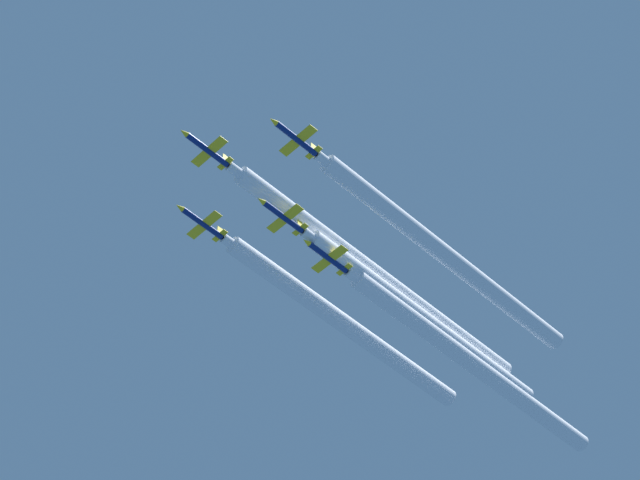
{
  "coord_description": "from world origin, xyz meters",
  "views": [
    {
      "loc": [
        -122.13,
        99.77,
        2.57
      ],
      "look_at": [
        -0.14,
        -19.25,
        201.2
      ],
      "focal_mm": 75.28,
      "sensor_mm": 36.0,
      "label": 1
    }
  ],
  "objects_px": {
    "jet_slot": "(282,216)",
    "jet_high_trail": "(327,256)",
    "jet_left_wingman": "(295,138)",
    "jet_lead": "(206,149)",
    "jet_right_wingman": "(201,222)"
  },
  "relations": [
    {
      "from": "jet_right_wingman",
      "to": "jet_lead",
      "type": "bearing_deg",
      "value": 141.7
    },
    {
      "from": "jet_slot",
      "to": "jet_high_trail",
      "type": "distance_m",
      "value": 12.35
    },
    {
      "from": "jet_lead",
      "to": "jet_left_wingman",
      "type": "relative_size",
      "value": 1.0
    },
    {
      "from": "jet_left_wingman",
      "to": "jet_slot",
      "type": "height_order",
      "value": "jet_left_wingman"
    },
    {
      "from": "jet_slot",
      "to": "jet_left_wingman",
      "type": "bearing_deg",
      "value": 144.81
    },
    {
      "from": "jet_lead",
      "to": "jet_left_wingman",
      "type": "distance_m",
      "value": 17.33
    },
    {
      "from": "jet_lead",
      "to": "jet_right_wingman",
      "type": "relative_size",
      "value": 1.0
    },
    {
      "from": "jet_right_wingman",
      "to": "jet_slot",
      "type": "relative_size",
      "value": 1.0
    },
    {
      "from": "jet_lead",
      "to": "jet_right_wingman",
      "type": "bearing_deg",
      "value": -38.3
    },
    {
      "from": "jet_lead",
      "to": "jet_left_wingman",
      "type": "bearing_deg",
      "value": -147.65
    },
    {
      "from": "jet_left_wingman",
      "to": "jet_right_wingman",
      "type": "height_order",
      "value": "jet_left_wingman"
    },
    {
      "from": "jet_slot",
      "to": "jet_high_trail",
      "type": "relative_size",
      "value": 1.0
    },
    {
      "from": "jet_right_wingman",
      "to": "jet_high_trail",
      "type": "distance_m",
      "value": 25.25
    },
    {
      "from": "jet_slot",
      "to": "jet_high_trail",
      "type": "xyz_separation_m",
      "value": [
        0.23,
        -12.2,
        -1.89
      ]
    },
    {
      "from": "jet_left_wingman",
      "to": "jet_slot",
      "type": "relative_size",
      "value": 1.0
    }
  ]
}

